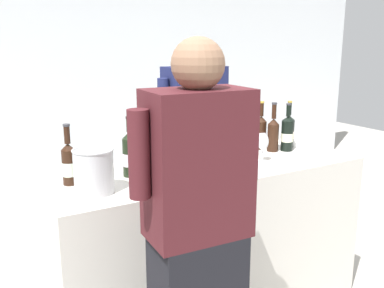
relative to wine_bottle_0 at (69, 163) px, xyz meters
name	(u,v)px	position (x,y,z in m)	size (l,w,h in m)	color
wall_back	(82,70)	(0.81, 2.52, 0.32)	(8.00, 0.10, 2.80)	silver
counter	(208,240)	(0.81, -0.08, -0.60)	(1.95, 0.68, 0.97)	beige
wine_bottle_0	(69,163)	(0.00, 0.00, 0.00)	(0.07, 0.07, 0.32)	black
wine_bottle_1	(232,150)	(0.89, -0.21, 0.01)	(0.08, 0.08, 0.32)	black
wine_bottle_2	(181,146)	(0.68, 0.03, 0.00)	(0.08, 0.08, 0.32)	black
wine_bottle_3	(162,152)	(0.52, -0.05, 0.00)	(0.08, 0.08, 0.30)	black
wine_bottle_4	(287,134)	(1.48, -0.02, 0.01)	(0.08, 0.08, 0.33)	black
wine_bottle_5	(261,132)	(1.35, 0.11, 0.00)	(0.08, 0.08, 0.33)	black
wine_bottle_6	(273,133)	(1.39, 0.01, 0.01)	(0.08, 0.08, 0.33)	black
wine_bottle_7	(160,161)	(0.40, -0.25, 0.02)	(0.07, 0.07, 0.34)	black
wine_bottle_8	(288,131)	(1.56, 0.06, 0.00)	(0.08, 0.08, 0.33)	black
wine_bottle_9	(130,154)	(0.33, -0.02, 0.01)	(0.08, 0.08, 0.34)	black
wine_bottle_10	(240,136)	(1.16, 0.09, 0.00)	(0.08, 0.08, 0.31)	black
wine_glass	(263,143)	(1.16, -0.16, 0.01)	(0.07, 0.07, 0.18)	silver
ice_bucket	(94,171)	(0.07, -0.19, 0.00)	(0.20, 0.20, 0.23)	silver
person_server	(194,159)	(1.08, 0.55, -0.25)	(0.60, 0.27, 1.71)	black
person_guest	(197,255)	(0.31, -0.80, -0.24)	(0.56, 0.26, 1.72)	black
potted_shrub	(187,146)	(1.36, 1.16, -0.31)	(0.47, 0.47, 1.21)	brown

